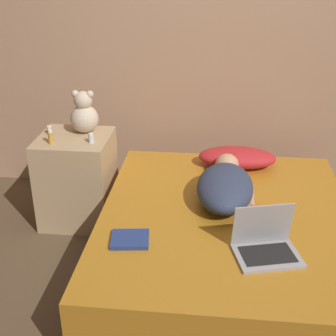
{
  "coord_description": "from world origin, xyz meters",
  "views": [
    {
      "loc": [
        -0.1,
        -2.48,
        1.92
      ],
      "look_at": [
        -0.39,
        0.23,
        0.62
      ],
      "focal_mm": 50.0,
      "sensor_mm": 36.0,
      "label": 1
    }
  ],
  "objects_px": {
    "pillow": "(237,157)",
    "laptop": "(266,243)",
    "teddy_bear": "(84,114)",
    "bottle_red": "(49,130)",
    "book": "(130,239)",
    "bottle_amber": "(50,137)",
    "bottle_clear": "(91,138)",
    "person_lying": "(226,185)"
  },
  "relations": [
    {
      "from": "laptop",
      "to": "pillow",
      "type": "bearing_deg",
      "value": 81.64
    },
    {
      "from": "bottle_red",
      "to": "book",
      "type": "height_order",
      "value": "bottle_red"
    },
    {
      "from": "pillow",
      "to": "bottle_amber",
      "type": "height_order",
      "value": "bottle_amber"
    },
    {
      "from": "pillow",
      "to": "bottle_amber",
      "type": "xyz_separation_m",
      "value": [
        -1.3,
        -0.27,
        0.22
      ]
    },
    {
      "from": "teddy_bear",
      "to": "bottle_red",
      "type": "relative_size",
      "value": 5.35
    },
    {
      "from": "teddy_bear",
      "to": "bottle_clear",
      "type": "xyz_separation_m",
      "value": [
        0.1,
        -0.2,
        -0.1
      ]
    },
    {
      "from": "bottle_clear",
      "to": "book",
      "type": "bearing_deg",
      "value": -63.2
    },
    {
      "from": "bottle_amber",
      "to": "bottle_clear",
      "type": "xyz_separation_m",
      "value": [
        0.27,
        0.05,
        -0.02
      ]
    },
    {
      "from": "laptop",
      "to": "person_lying",
      "type": "bearing_deg",
      "value": 95.66
    },
    {
      "from": "bottle_red",
      "to": "pillow",
      "type": "bearing_deg",
      "value": 3.64
    },
    {
      "from": "laptop",
      "to": "bottle_red",
      "type": "xyz_separation_m",
      "value": [
        -1.49,
        0.98,
        0.21
      ]
    },
    {
      "from": "teddy_bear",
      "to": "bottle_clear",
      "type": "distance_m",
      "value": 0.24
    },
    {
      "from": "pillow",
      "to": "book",
      "type": "relative_size",
      "value": 2.48
    },
    {
      "from": "teddy_bear",
      "to": "person_lying",
      "type": "bearing_deg",
      "value": -25.04
    },
    {
      "from": "laptop",
      "to": "bottle_clear",
      "type": "bearing_deg",
      "value": 128.79
    },
    {
      "from": "bottle_red",
      "to": "laptop",
      "type": "bearing_deg",
      "value": -33.37
    },
    {
      "from": "teddy_bear",
      "to": "book",
      "type": "bearing_deg",
      "value": -63.41
    },
    {
      "from": "person_lying",
      "to": "laptop",
      "type": "height_order",
      "value": "laptop"
    },
    {
      "from": "pillow",
      "to": "bottle_amber",
      "type": "relative_size",
      "value": 5.31
    },
    {
      "from": "pillow",
      "to": "bottle_red",
      "type": "distance_m",
      "value": 1.39
    },
    {
      "from": "book",
      "to": "teddy_bear",
      "type": "bearing_deg",
      "value": 116.59
    },
    {
      "from": "pillow",
      "to": "teddy_bear",
      "type": "distance_m",
      "value": 1.16
    },
    {
      "from": "bottle_clear",
      "to": "book",
      "type": "distance_m",
      "value": 0.95
    },
    {
      "from": "teddy_bear",
      "to": "bottle_red",
      "type": "distance_m",
      "value": 0.28
    },
    {
      "from": "laptop",
      "to": "book",
      "type": "xyz_separation_m",
      "value": [
        -0.73,
        0.03,
        -0.05
      ]
    },
    {
      "from": "pillow",
      "to": "bottle_red",
      "type": "height_order",
      "value": "bottle_red"
    },
    {
      "from": "pillow",
      "to": "laptop",
      "type": "bearing_deg",
      "value": -83.58
    },
    {
      "from": "laptop",
      "to": "book",
      "type": "relative_size",
      "value": 1.7
    },
    {
      "from": "pillow",
      "to": "bottle_red",
      "type": "relative_size",
      "value": 9.63
    },
    {
      "from": "bottle_amber",
      "to": "bottle_red",
      "type": "distance_m",
      "value": 0.2
    },
    {
      "from": "bottle_red",
      "to": "book",
      "type": "distance_m",
      "value": 1.25
    },
    {
      "from": "bottle_amber",
      "to": "bottle_clear",
      "type": "distance_m",
      "value": 0.28
    },
    {
      "from": "pillow",
      "to": "laptop",
      "type": "height_order",
      "value": "laptop"
    },
    {
      "from": "bottle_red",
      "to": "bottle_clear",
      "type": "distance_m",
      "value": 0.37
    },
    {
      "from": "bottle_clear",
      "to": "book",
      "type": "xyz_separation_m",
      "value": [
        0.41,
        -0.82,
        -0.26
      ]
    },
    {
      "from": "teddy_bear",
      "to": "book",
      "type": "xyz_separation_m",
      "value": [
        0.51,
        -1.02,
        -0.36
      ]
    },
    {
      "from": "person_lying",
      "to": "bottle_amber",
      "type": "relative_size",
      "value": 7.15
    },
    {
      "from": "laptop",
      "to": "bottle_amber",
      "type": "bearing_deg",
      "value": 135.86
    },
    {
      "from": "bottle_amber",
      "to": "laptop",
      "type": "bearing_deg",
      "value": -29.36
    },
    {
      "from": "person_lying",
      "to": "book",
      "type": "distance_m",
      "value": 0.75
    },
    {
      "from": "pillow",
      "to": "teddy_bear",
      "type": "bearing_deg",
      "value": -178.64
    },
    {
      "from": "person_lying",
      "to": "bottle_red",
      "type": "height_order",
      "value": "bottle_red"
    }
  ]
}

